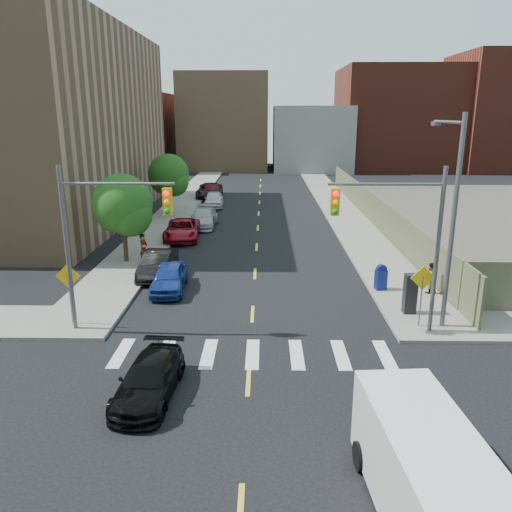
{
  "coord_description": "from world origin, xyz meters",
  "views": [
    {
      "loc": [
        0.53,
        -13.44,
        8.96
      ],
      "look_at": [
        0.12,
        10.78,
        2.0
      ],
      "focal_mm": 35.0,
      "sensor_mm": 36.0,
      "label": 1
    }
  ],
  "objects_px": {
    "parked_car_black": "(158,264)",
    "cargo_van": "(422,466)",
    "mailbox": "(381,277)",
    "pedestrian_east": "(430,278)",
    "parked_car_maroon": "(212,192)",
    "black_sedan": "(149,379)",
    "payphone": "(410,294)",
    "parked_car_blue": "(169,277)",
    "parked_car_silver": "(203,218)",
    "pedestrian_west": "(144,248)",
    "parked_car_grey": "(209,190)",
    "parked_car_red": "(182,229)",
    "parked_car_white": "(214,199)"
  },
  "relations": [
    {
      "from": "parked_car_white",
      "to": "parked_car_red",
      "type": "bearing_deg",
      "value": -96.98
    },
    {
      "from": "payphone",
      "to": "pedestrian_east",
      "type": "bearing_deg",
      "value": 53.03
    },
    {
      "from": "parked_car_blue",
      "to": "parked_car_white",
      "type": "distance_m",
      "value": 24.16
    },
    {
      "from": "parked_car_maroon",
      "to": "pedestrian_east",
      "type": "bearing_deg",
      "value": -69.76
    },
    {
      "from": "black_sedan",
      "to": "mailbox",
      "type": "xyz_separation_m",
      "value": [
        9.76,
        10.08,
        0.19
      ]
    },
    {
      "from": "parked_car_silver",
      "to": "pedestrian_west",
      "type": "height_order",
      "value": "pedestrian_west"
    },
    {
      "from": "parked_car_blue",
      "to": "payphone",
      "type": "relative_size",
      "value": 2.25
    },
    {
      "from": "parked_car_white",
      "to": "payphone",
      "type": "distance_m",
      "value": 29.73
    },
    {
      "from": "mailbox",
      "to": "payphone",
      "type": "bearing_deg",
      "value": -92.12
    },
    {
      "from": "parked_car_white",
      "to": "pedestrian_east",
      "type": "distance_m",
      "value": 28.1
    },
    {
      "from": "payphone",
      "to": "cargo_van",
      "type": "bearing_deg",
      "value": -107.85
    },
    {
      "from": "parked_car_grey",
      "to": "mailbox",
      "type": "height_order",
      "value": "parked_car_grey"
    },
    {
      "from": "parked_car_silver",
      "to": "pedestrian_east",
      "type": "bearing_deg",
      "value": -48.85
    },
    {
      "from": "parked_car_blue",
      "to": "mailbox",
      "type": "xyz_separation_m",
      "value": [
        10.99,
        -0.06,
        0.09
      ]
    },
    {
      "from": "black_sedan",
      "to": "payphone",
      "type": "height_order",
      "value": "payphone"
    },
    {
      "from": "parked_car_white",
      "to": "parked_car_grey",
      "type": "height_order",
      "value": "parked_car_grey"
    },
    {
      "from": "parked_car_blue",
      "to": "cargo_van",
      "type": "relative_size",
      "value": 0.78
    },
    {
      "from": "parked_car_red",
      "to": "pedestrian_east",
      "type": "relative_size",
      "value": 3.31
    },
    {
      "from": "black_sedan",
      "to": "payphone",
      "type": "bearing_deg",
      "value": 37.62
    },
    {
      "from": "parked_car_red",
      "to": "pedestrian_west",
      "type": "xyz_separation_m",
      "value": [
        -1.3,
        -6.52,
        0.33
      ]
    },
    {
      "from": "parked_car_white",
      "to": "mailbox",
      "type": "bearing_deg",
      "value": -68.03
    },
    {
      "from": "payphone",
      "to": "parked_car_maroon",
      "type": "bearing_deg",
      "value": 107.51
    },
    {
      "from": "payphone",
      "to": "parked_car_black",
      "type": "bearing_deg",
      "value": 152.95
    },
    {
      "from": "parked_car_blue",
      "to": "parked_car_black",
      "type": "bearing_deg",
      "value": 112.05
    },
    {
      "from": "pedestrian_west",
      "to": "pedestrian_east",
      "type": "distance_m",
      "value": 16.51
    },
    {
      "from": "parked_car_white",
      "to": "payphone",
      "type": "xyz_separation_m",
      "value": [
        11.64,
        -27.36,
        0.31
      ]
    },
    {
      "from": "black_sedan",
      "to": "pedestrian_east",
      "type": "height_order",
      "value": "pedestrian_east"
    },
    {
      "from": "parked_car_black",
      "to": "cargo_van",
      "type": "distance_m",
      "value": 19.81
    },
    {
      "from": "black_sedan",
      "to": "parked_car_grey",
      "type": "bearing_deg",
      "value": 97.1
    },
    {
      "from": "parked_car_grey",
      "to": "black_sedan",
      "type": "distance_m",
      "value": 39.97
    },
    {
      "from": "parked_car_black",
      "to": "mailbox",
      "type": "height_order",
      "value": "mailbox"
    },
    {
      "from": "parked_car_silver",
      "to": "mailbox",
      "type": "relative_size",
      "value": 3.8
    },
    {
      "from": "cargo_van",
      "to": "pedestrian_east",
      "type": "height_order",
      "value": "cargo_van"
    },
    {
      "from": "parked_car_grey",
      "to": "pedestrian_west",
      "type": "relative_size",
      "value": 3.14
    },
    {
      "from": "parked_car_white",
      "to": "pedestrian_west",
      "type": "height_order",
      "value": "pedestrian_west"
    },
    {
      "from": "parked_car_black",
      "to": "cargo_van",
      "type": "relative_size",
      "value": 0.82
    },
    {
      "from": "black_sedan",
      "to": "cargo_van",
      "type": "xyz_separation_m",
      "value": [
        7.34,
        -4.81,
        0.64
      ]
    },
    {
      "from": "black_sedan",
      "to": "payphone",
      "type": "xyz_separation_m",
      "value": [
        10.36,
        6.94,
        0.46
      ]
    },
    {
      "from": "parked_car_white",
      "to": "parked_car_maroon",
      "type": "xyz_separation_m",
      "value": [
        -0.72,
        4.97,
        -0.03
      ]
    },
    {
      "from": "cargo_van",
      "to": "mailbox",
      "type": "height_order",
      "value": "cargo_van"
    },
    {
      "from": "parked_car_black",
      "to": "parked_car_red",
      "type": "bearing_deg",
      "value": 91.77
    },
    {
      "from": "cargo_van",
      "to": "parked_car_black",
      "type": "bearing_deg",
      "value": 115.02
    },
    {
      "from": "payphone",
      "to": "parked_car_grey",
      "type": "bearing_deg",
      "value": 107.61
    },
    {
      "from": "parked_car_maroon",
      "to": "pedestrian_west",
      "type": "distance_m",
      "value": 24.68
    },
    {
      "from": "mailbox",
      "to": "pedestrian_east",
      "type": "height_order",
      "value": "pedestrian_east"
    },
    {
      "from": "cargo_van",
      "to": "pedestrian_west",
      "type": "height_order",
      "value": "cargo_van"
    },
    {
      "from": "parked_car_silver",
      "to": "cargo_van",
      "type": "relative_size",
      "value": 0.96
    },
    {
      "from": "parked_car_black",
      "to": "cargo_van",
      "type": "height_order",
      "value": "cargo_van"
    },
    {
      "from": "parked_car_maroon",
      "to": "pedestrian_east",
      "type": "distance_m",
      "value": 32.86
    },
    {
      "from": "parked_car_blue",
      "to": "pedestrian_west",
      "type": "bearing_deg",
      "value": 115.23
    }
  ]
}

